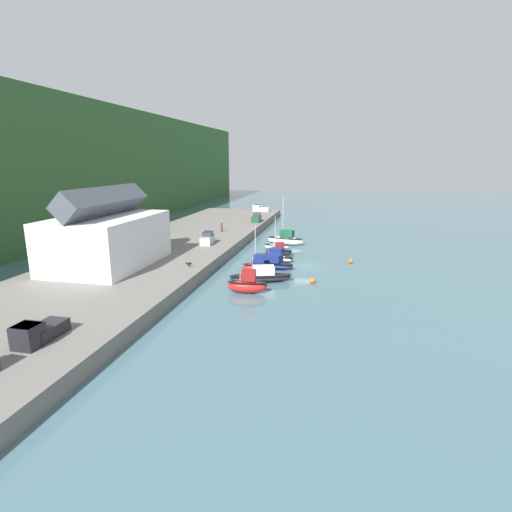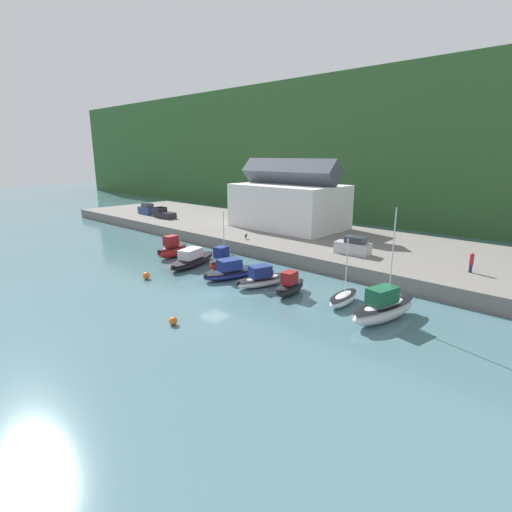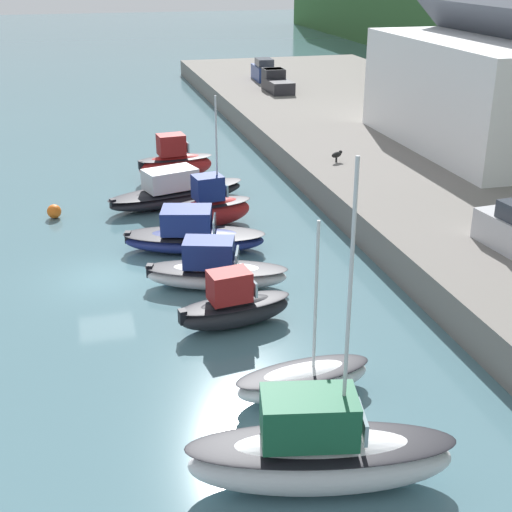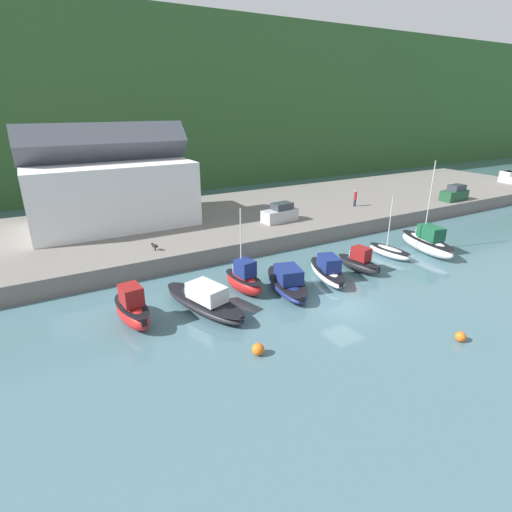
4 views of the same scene
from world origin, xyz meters
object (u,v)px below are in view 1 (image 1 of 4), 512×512
Objects in this scene: moored_boat_4 at (275,256)px; moored_boat_6 at (277,246)px; mooring_buoy_1 at (351,261)px; moored_boat_2 at (258,266)px; moored_boat_7 at (285,239)px; person_on_quay at (222,226)px; parked_car_1 at (257,218)px; pickup_truck_1 at (260,208)px; moored_boat_1 at (261,276)px; moored_boat_3 at (272,263)px; pickup_truck_0 at (37,333)px; dog_on_quay at (189,264)px; moored_boat_0 at (247,284)px; parked_car_0 at (208,239)px; moored_boat_5 at (279,251)px; mooring_buoy_0 at (312,281)px.

moored_boat_6 reaches higher than moored_boat_4.
moored_boat_2 is at bearing 123.30° from mooring_buoy_1.
moored_boat_7 is 14.10m from person_on_quay.
parked_car_1 is at bearing -15.98° from person_on_quay.
person_on_quay is at bearing 58.28° from moored_boat_4.
moored_boat_4 is 1.35× the size of pickup_truck_1.
moored_boat_3 reaches higher than moored_boat_1.
pickup_truck_0 is 25.03m from dog_on_quay.
parked_car_1 is at bearing 39.97° from moored_boat_7.
pickup_truck_1 is 5.68× the size of dog_on_quay.
moored_boat_4 is at bearing -8.50° from moored_boat_0.
parked_car_0 is at bearing 25.05° from moored_boat_0.
parked_car_0 reaches higher than dog_on_quay.
moored_boat_5 reaches higher than moored_boat_1.
parked_car_1 is 15.33m from person_on_quay.
moored_boat_4 is 21.21m from person_on_quay.
parked_car_0 and parked_car_1 have the same top height.
person_on_quay is (2.65, 13.75, 1.67)m from moored_boat_7.
pickup_truck_1 is (50.99, 13.16, 1.70)m from moored_boat_4.
moored_boat_4 is 13.20m from moored_boat_7.
dog_on_quay is 26.04m from mooring_buoy_1.
moored_boat_0 is at bearing 115.48° from parked_car_0.
parked_car_1 is at bearing -166.18° from pickup_truck_1.
mooring_buoy_1 is at bearing -23.05° from mooring_buoy_0.
dog_on_quay is (-4.71, 8.80, 1.07)m from moored_boat_2.
mooring_buoy_1 is (8.80, -13.40, -0.72)m from moored_boat_2.
parked_car_1 is 1.99× the size of person_on_quay.
moored_boat_3 is at bearing -167.34° from moored_boat_7.
moored_boat_0 is at bearing 98.95° from parked_car_1.
moored_boat_6 reaches higher than mooring_buoy_1.
moored_boat_5 is 12.32m from mooring_buoy_1.
mooring_buoy_1 is (-11.96, -12.26, -0.76)m from moored_boat_7.
moored_boat_3 is 1.55× the size of moored_boat_5.
moored_boat_5 is at bearing 25.25° from mooring_buoy_0.
moored_boat_7 reaches higher than person_on_quay.
pickup_truck_1 reaches higher than moored_boat_4.
moored_boat_5 is 1.09× the size of parked_car_0.
moored_boat_6 reaches higher than dog_on_quay.
moored_boat_5 is at bearing -59.50° from dog_on_quay.
moored_boat_2 is 15.72m from parked_car_0.
moored_boat_1 is 1.27× the size of moored_boat_2.
pickup_truck_1 is at bearing 9.53° from moored_boat_6.
dog_on_quay is at bearing 157.27° from moored_boat_4.
moored_boat_4 reaches higher than moored_boat_3.
moored_boat_2 is 20.79m from moored_boat_7.
moored_boat_2 reaches higher than pickup_truck_0.
moored_boat_3 reaches higher than mooring_buoy_0.
moored_boat_7 reaches higher than mooring_buoy_1.
moored_boat_7 is 1.92× the size of pickup_truck_1.
pickup_truck_1 reaches higher than dog_on_quay.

